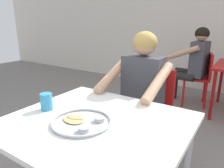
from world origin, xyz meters
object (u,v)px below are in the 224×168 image
(chair_foreground, at_px, (148,107))
(patron_background, at_px, (193,60))
(table_foreground, at_px, (96,133))
(chair_red_left, at_px, (201,75))
(drinking_cup, at_px, (46,101))
(diner_foreground, at_px, (138,91))
(thali_tray, at_px, (82,122))

(chair_foreground, bearing_deg, patron_background, 89.24)
(table_foreground, xyz_separation_m, chair_red_left, (0.10, 2.55, -0.18))
(drinking_cup, bearing_deg, diner_foreground, 66.63)
(thali_tray, bearing_deg, table_foreground, 57.01)
(chair_foreground, bearing_deg, chair_red_left, 84.76)
(drinking_cup, bearing_deg, chair_red_left, 79.95)
(chair_red_left, bearing_deg, thali_tray, -93.11)
(chair_red_left, bearing_deg, chair_foreground, -95.24)
(chair_foreground, bearing_deg, thali_tray, -89.38)
(thali_tray, bearing_deg, chair_foreground, 90.62)
(thali_tray, relative_size, chair_foreground, 0.39)
(drinking_cup, distance_m, diner_foreground, 0.77)
(chair_red_left, height_order, patron_background, patron_background)
(chair_foreground, distance_m, diner_foreground, 0.31)
(patron_background, bearing_deg, drinking_cup, -97.39)
(diner_foreground, height_order, chair_red_left, diner_foreground)
(table_foreground, relative_size, patron_background, 0.83)
(table_foreground, distance_m, diner_foreground, 0.67)
(chair_foreground, height_order, chair_red_left, chair_foreground)
(patron_background, bearing_deg, chair_red_left, 25.42)
(table_foreground, distance_m, drinking_cup, 0.39)
(table_foreground, height_order, patron_background, patron_background)
(thali_tray, xyz_separation_m, chair_red_left, (0.14, 2.62, -0.27))
(thali_tray, xyz_separation_m, diner_foreground, (-0.01, 0.73, -0.03))
(patron_background, bearing_deg, thali_tray, -90.24)
(diner_foreground, height_order, patron_background, diner_foreground)
(chair_foreground, bearing_deg, table_foreground, -86.30)
(thali_tray, height_order, diner_foreground, diner_foreground)
(thali_tray, xyz_separation_m, patron_background, (0.01, 2.56, -0.04))
(diner_foreground, bearing_deg, chair_foreground, 89.45)
(thali_tray, xyz_separation_m, chair_foreground, (-0.01, 0.95, -0.25))
(drinking_cup, bearing_deg, thali_tray, -4.71)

